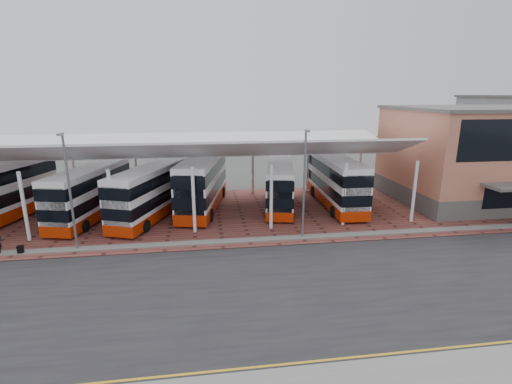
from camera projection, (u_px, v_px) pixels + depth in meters
ground at (297, 280)px, 21.49m from camera, size 140.00×140.00×0.00m
road at (301, 289)px, 20.53m from camera, size 120.00×14.00×0.02m
forecourt at (284, 210)px, 34.19m from camera, size 72.00×16.00×0.06m
north_kerb at (276, 239)px, 27.41m from camera, size 120.00×0.80×0.14m
yellow_line_near at (340, 364)px, 14.79m from camera, size 120.00×0.12×0.01m
yellow_line_far at (337, 359)px, 15.07m from camera, size 120.00×0.12×0.01m
canopy at (193, 148)px, 32.52m from camera, size 37.00×11.63×7.07m
terminal at (490, 154)px, 36.70m from camera, size 18.40×14.40×9.25m
lamp_west at (69, 189)px, 24.49m from camera, size 0.16×0.90×8.07m
lamp_east at (304, 181)px, 26.64m from camera, size 0.16×0.90×8.07m
bus_1 at (91, 193)px, 31.60m from camera, size 4.85×10.90×4.38m
bus_2 at (151, 193)px, 31.69m from camera, size 6.05×10.92×4.42m
bus_3 at (203, 183)px, 34.34m from camera, size 4.89×12.05×4.84m
bus_4 at (280, 186)px, 34.74m from camera, size 4.26×10.26×4.12m
bus_5 at (336, 182)px, 35.13m from camera, size 3.12×11.24×4.60m
suitcase at (20, 250)px, 24.79m from camera, size 0.35×0.25×0.59m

